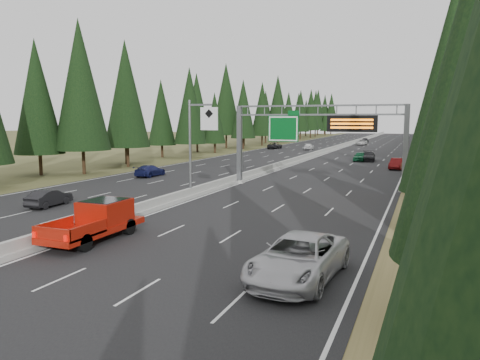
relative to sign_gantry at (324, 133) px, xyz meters
name	(u,v)px	position (x,y,z in m)	size (l,w,h in m)	color
road	(325,153)	(-8.92, 45.12, -5.23)	(32.00, 260.00, 0.08)	black
shoulder_right	(425,156)	(8.88, 45.12, -5.24)	(3.60, 260.00, 0.06)	olive
shoulder_left	(239,151)	(-26.72, 45.12, -5.24)	(3.60, 260.00, 0.06)	#3D411E
median_barrier	(325,151)	(-8.92, 45.12, -4.85)	(0.70, 260.00, 0.85)	#9B9B95
sign_gantry	(324,133)	(0.00, 0.00, 0.00)	(16.75, 0.98, 7.80)	slate
hov_sign_pole	(196,142)	(-8.33, -9.92, -0.54)	(2.80, 0.50, 8.00)	slate
tree_row_right	(457,100)	(13.11, 37.93, 4.19)	(12.04, 244.35, 18.81)	black
tree_row_left	(207,104)	(-31.00, 39.26, 4.23)	(11.90, 247.11, 18.88)	black
silver_minivan	(299,258)	(4.35, -25.80, -4.30)	(2.95, 6.39, 1.78)	silver
red_pickup	(99,218)	(-7.42, -23.38, -4.05)	(2.26, 6.32, 2.06)	black
car_ahead_green	(360,156)	(-0.39, 30.03, -4.46)	(1.72, 4.26, 1.45)	#145731
car_ahead_dkred	(397,164)	(5.58, 19.86, -4.47)	(1.52, 4.37, 1.44)	#620E0F
car_ahead_dkgrey	(368,156)	(0.68, 30.78, -4.43)	(2.11, 5.20, 1.51)	black
car_ahead_white	(362,142)	(-5.99, 75.95, -4.52)	(2.22, 4.81, 1.34)	silver
car_ahead_far	(365,140)	(-6.55, 86.92, -4.49)	(1.66, 4.12, 1.40)	black
car_onc_near	(49,198)	(-17.02, -17.06, -4.55)	(1.36, 3.90, 1.28)	black
car_onc_blue	(150,171)	(-20.07, 1.51, -4.54)	(1.82, 4.47, 1.30)	#161A4D
car_onc_white	(309,147)	(-14.02, 53.46, -4.50)	(1.63, 4.05, 1.38)	silver
car_onc_far	(275,146)	(-21.74, 54.06, -4.50)	(2.29, 4.96, 1.38)	black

